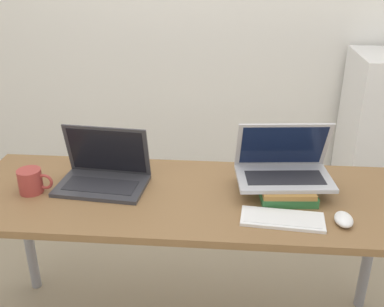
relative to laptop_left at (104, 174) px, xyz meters
The scene contains 7 objects.
desk 0.38m from the laptop_left, ahead, with size 1.80×0.62×0.75m.
laptop_left is the anchor object (origin of this frame).
book_stack 0.74m from the laptop_left, ahead, with size 0.23×0.24×0.06m.
laptop_on_books 0.73m from the laptop_left, ahead, with size 0.39×0.27×0.23m.
wireless_keyboard 0.75m from the laptop_left, 16.99° to the right, with size 0.31×0.15×0.01m.
mouse 0.95m from the laptop_left, 13.38° to the right, with size 0.06×0.10×0.04m.
mug 0.29m from the laptop_left, 161.92° to the right, with size 0.14×0.09×0.10m.
Camera 1 is at (0.14, -1.25, 1.65)m, focal length 42.00 mm.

